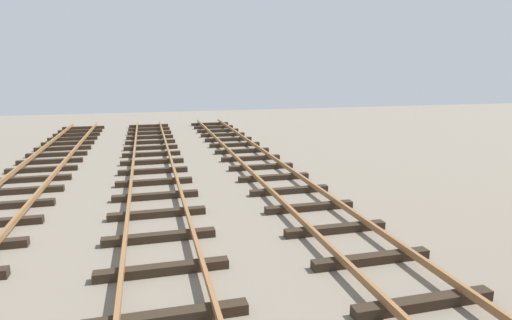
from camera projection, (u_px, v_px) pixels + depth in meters
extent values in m
cube|color=#2D2319|center=(424.00, 303.00, 6.84)|extent=(2.50, 0.24, 0.18)
cube|color=#2D2319|center=(371.00, 259.00, 8.41)|extent=(2.50, 0.24, 0.18)
cube|color=#2D2319|center=(335.00, 229.00, 9.98)|extent=(2.50, 0.24, 0.18)
cube|color=#2D2319|center=(309.00, 207.00, 11.55)|extent=(2.50, 0.24, 0.18)
cube|color=#2D2319|center=(289.00, 191.00, 13.13)|extent=(2.50, 0.24, 0.18)
cube|color=#2D2319|center=(274.00, 178.00, 14.70)|extent=(2.50, 0.24, 0.18)
cube|color=#2D2319|center=(261.00, 167.00, 16.27)|extent=(2.50, 0.24, 0.18)
cube|color=#2D2319|center=(251.00, 158.00, 17.84)|extent=(2.50, 0.24, 0.18)
cube|color=#2D2319|center=(242.00, 151.00, 19.41)|extent=(2.50, 0.24, 0.18)
cube|color=#2D2319|center=(235.00, 145.00, 20.98)|extent=(2.50, 0.24, 0.18)
cube|color=#2D2319|center=(228.00, 139.00, 22.55)|extent=(2.50, 0.24, 0.18)
cube|color=#2D2319|center=(223.00, 135.00, 24.13)|extent=(2.50, 0.24, 0.18)
cube|color=#2D2319|center=(218.00, 131.00, 25.70)|extent=(2.50, 0.24, 0.18)
cube|color=#2D2319|center=(214.00, 127.00, 27.27)|extent=(2.50, 0.24, 0.18)
cube|color=#2D2319|center=(210.00, 124.00, 28.84)|extent=(2.50, 0.24, 0.18)
cube|color=#2D2319|center=(167.00, 317.00, 6.44)|extent=(2.50, 0.24, 0.18)
cube|color=#2D2319|center=(163.00, 270.00, 7.97)|extent=(2.50, 0.24, 0.18)
cube|color=#2D2319|center=(160.00, 237.00, 9.50)|extent=(2.50, 0.24, 0.18)
cube|color=#2D2319|center=(157.00, 214.00, 11.03)|extent=(2.50, 0.24, 0.18)
cube|color=#2D2319|center=(156.00, 196.00, 12.56)|extent=(2.50, 0.24, 0.18)
cube|color=#2D2319|center=(154.00, 182.00, 14.09)|extent=(2.50, 0.24, 0.18)
cube|color=#2D2319|center=(153.00, 171.00, 15.62)|extent=(2.50, 0.24, 0.18)
cube|color=#2D2319|center=(152.00, 162.00, 17.15)|extent=(2.50, 0.24, 0.18)
cube|color=#2D2319|center=(152.00, 154.00, 18.68)|extent=(2.50, 0.24, 0.18)
cube|color=#2D2319|center=(151.00, 148.00, 20.22)|extent=(2.50, 0.24, 0.18)
cube|color=#2D2319|center=(150.00, 142.00, 21.75)|extent=(2.50, 0.24, 0.18)
cube|color=#2D2319|center=(150.00, 137.00, 23.28)|extent=(2.50, 0.24, 0.18)
cube|color=#2D2319|center=(150.00, 133.00, 24.81)|extent=(2.50, 0.24, 0.18)
cube|color=#2D2319|center=(149.00, 129.00, 26.34)|extent=(2.50, 0.24, 0.18)
cube|color=#2D2319|center=(149.00, 126.00, 27.87)|extent=(2.50, 0.24, 0.18)
cube|color=#2D2319|center=(6.00, 205.00, 11.71)|extent=(2.50, 0.24, 0.18)
cube|color=#2D2319|center=(21.00, 191.00, 13.10)|extent=(2.50, 0.24, 0.18)
cube|color=#2D2319|center=(32.00, 179.00, 14.48)|extent=(2.50, 0.24, 0.18)
cube|color=#2D2319|center=(42.00, 169.00, 15.87)|extent=(2.50, 0.24, 0.18)
cube|color=#2D2319|center=(50.00, 161.00, 17.25)|extent=(2.50, 0.24, 0.18)
cube|color=#2D2319|center=(57.00, 154.00, 18.64)|extent=(2.50, 0.24, 0.18)
cube|color=#2D2319|center=(63.00, 148.00, 20.02)|extent=(2.50, 0.24, 0.18)
cube|color=#2D2319|center=(68.00, 143.00, 21.41)|extent=(2.50, 0.24, 0.18)
cube|color=#2D2319|center=(73.00, 139.00, 22.79)|extent=(2.50, 0.24, 0.18)
cube|color=#2D2319|center=(77.00, 135.00, 24.17)|extent=(2.50, 0.24, 0.18)
cube|color=#2D2319|center=(80.00, 131.00, 25.56)|extent=(2.50, 0.24, 0.18)
cube|color=#2D2319|center=(84.00, 128.00, 26.94)|extent=(2.50, 0.24, 0.18)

